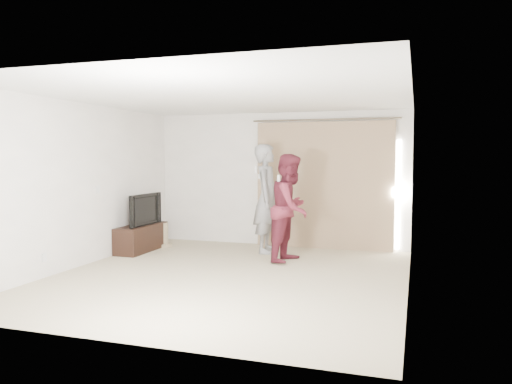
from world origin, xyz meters
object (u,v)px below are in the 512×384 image
Objects in this scene: person_woman at (291,208)px; tv at (141,209)px; person_man at (267,198)px; tv_console at (141,238)px.

tv is at bearing 179.11° from person_woman.
person_man reaches higher than person_woman.
tv is 2.86m from person_woman.
person_woman is at bearing -46.61° from person_man.
tv is 2.34m from person_man.
tv is 0.57× the size of person_woman.
tv is (0.00, 0.00, 0.53)m from tv_console.
person_woman is (0.60, -0.63, -0.09)m from person_man.
person_man reaches higher than tv_console.
person_man is 1.10× the size of person_woman.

